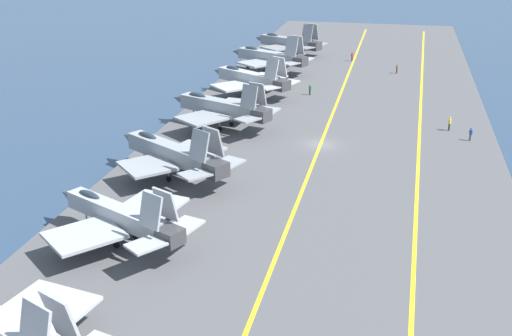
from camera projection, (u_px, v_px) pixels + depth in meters
The scene contains 15 objects.
ground_plane at pixel (320, 147), 78.42m from camera, with size 2000.00×2000.00×0.00m, color navy.
carrier_deck at pixel (320, 146), 78.34m from camera, with size 195.78×42.51×0.40m, color #4C4C4F.
deck_stripe_foul_line at pixel (419, 151), 75.88m from camera, with size 176.20×0.36×0.01m, color yellow.
deck_stripe_centerline at pixel (320, 144), 78.27m from camera, with size 176.20×0.36×0.01m, color yellow.
parked_jet_third at pixel (119, 215), 54.12m from camera, with size 13.39×15.04×5.93m.
parked_jet_fourth at pixel (171, 153), 67.74m from camera, with size 12.97×16.14×6.57m.
parked_jet_fifth at pixel (220, 107), 83.60m from camera, with size 13.63×15.79×6.64m.
parked_jet_sixth at pixel (250, 78), 99.20m from camera, with size 13.45×15.36×6.59m.
parked_jet_seventh at pixel (269, 57), 114.00m from camera, with size 13.03×16.10×6.93m.
parked_jet_eighth at pixel (288, 42), 128.74m from camera, with size 12.56×15.82×6.55m.
crew_green_vest at pixel (310, 89), 99.72m from camera, with size 0.29×0.40×1.73m.
crew_red_vest at pixel (352, 56), 123.25m from camera, with size 0.46×0.45×1.72m.
crew_brown_vest at pixel (397, 68), 113.49m from camera, with size 0.43×0.35×1.67m.
crew_blue_vest at pixel (471, 133), 79.27m from camera, with size 0.34×0.43×1.69m.
crew_yellow_vest at pixel (450, 123), 83.01m from camera, with size 0.45×0.38×1.85m.
Camera 1 is at (-73.85, -8.52, 26.28)m, focal length 45.00 mm.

